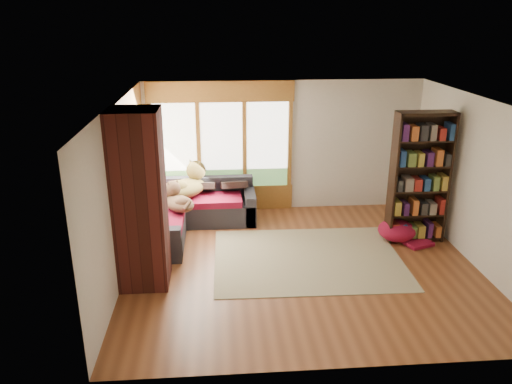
# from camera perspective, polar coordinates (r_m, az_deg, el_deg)

# --- Properties ---
(floor) EXTENTS (5.50, 5.50, 0.00)m
(floor) POSITION_cam_1_polar(r_m,az_deg,el_deg) (8.11, 5.15, -8.23)
(floor) COLOR brown
(floor) RESTS_ON ground
(ceiling) EXTENTS (5.50, 5.50, 0.00)m
(ceiling) POSITION_cam_1_polar(r_m,az_deg,el_deg) (7.27, 5.78, 10.20)
(ceiling) COLOR white
(wall_back) EXTENTS (5.50, 0.04, 2.60)m
(wall_back) POSITION_cam_1_polar(r_m,az_deg,el_deg) (9.95, 3.01, 5.21)
(wall_back) COLOR silver
(wall_back) RESTS_ON ground
(wall_front) EXTENTS (5.50, 0.04, 2.60)m
(wall_front) POSITION_cam_1_polar(r_m,az_deg,el_deg) (5.35, 10.00, -8.38)
(wall_front) COLOR silver
(wall_front) RESTS_ON ground
(wall_left) EXTENTS (0.04, 5.00, 2.60)m
(wall_left) POSITION_cam_1_polar(r_m,az_deg,el_deg) (7.62, -15.38, -0.09)
(wall_left) COLOR silver
(wall_left) RESTS_ON ground
(wall_right) EXTENTS (0.04, 5.00, 2.60)m
(wall_right) POSITION_cam_1_polar(r_m,az_deg,el_deg) (8.50, 24.04, 0.92)
(wall_right) COLOR silver
(wall_right) RESTS_ON ground
(windows_back) EXTENTS (2.82, 0.10, 1.90)m
(windows_back) POSITION_cam_1_polar(r_m,az_deg,el_deg) (9.83, -3.94, 5.31)
(windows_back) COLOR #9A6527
(windows_back) RESTS_ON wall_back
(windows_left) EXTENTS (0.10, 2.62, 1.90)m
(windows_left) POSITION_cam_1_polar(r_m,az_deg,el_deg) (8.72, -13.86, 2.90)
(windows_left) COLOR #9A6527
(windows_left) RESTS_ON wall_left
(roller_blind) EXTENTS (0.03, 0.72, 0.90)m
(roller_blind) POSITION_cam_1_polar(r_m,az_deg,el_deg) (9.41, -13.13, 6.70)
(roller_blind) COLOR #677F5A
(roller_blind) RESTS_ON wall_left
(brick_chimney) EXTENTS (0.70, 0.70, 2.60)m
(brick_chimney) POSITION_cam_1_polar(r_m,az_deg,el_deg) (7.24, -13.14, -0.95)
(brick_chimney) COLOR #471914
(brick_chimney) RESTS_ON ground
(sectional_sofa) EXTENTS (2.20, 2.20, 0.80)m
(sectional_sofa) POSITION_cam_1_polar(r_m,az_deg,el_deg) (9.44, -8.30, -2.16)
(sectional_sofa) COLOR black
(sectional_sofa) RESTS_ON ground
(area_rug) EXTENTS (3.08, 2.38, 0.01)m
(area_rug) POSITION_cam_1_polar(r_m,az_deg,el_deg) (8.29, 5.92, -7.55)
(area_rug) COLOR beige
(area_rug) RESTS_ON ground
(bookshelf) EXTENTS (0.98, 0.33, 2.29)m
(bookshelf) POSITION_cam_1_polar(r_m,az_deg,el_deg) (8.94, 18.20, 1.50)
(bookshelf) COLOR black
(bookshelf) RESTS_ON ground
(pouf) EXTENTS (0.73, 0.73, 0.35)m
(pouf) POSITION_cam_1_polar(r_m,az_deg,el_deg) (9.18, 15.79, -4.18)
(pouf) COLOR maroon
(pouf) RESTS_ON area_rug
(dog_tan) EXTENTS (1.04, 1.10, 0.54)m
(dog_tan) POSITION_cam_1_polar(r_m,az_deg,el_deg) (9.49, -7.81, 1.22)
(dog_tan) COLOR brown
(dog_tan) RESTS_ON sectional_sofa
(dog_brindle) EXTENTS (0.74, 0.83, 0.41)m
(dog_brindle) POSITION_cam_1_polar(r_m,az_deg,el_deg) (8.86, -8.95, -0.66)
(dog_brindle) COLOR #412C20
(dog_brindle) RESTS_ON sectional_sofa
(throw_pillows) EXTENTS (1.98, 1.68, 0.45)m
(throw_pillows) POSITION_cam_1_polar(r_m,az_deg,el_deg) (9.41, -8.17, 0.95)
(throw_pillows) COLOR black
(throw_pillows) RESTS_ON sectional_sofa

